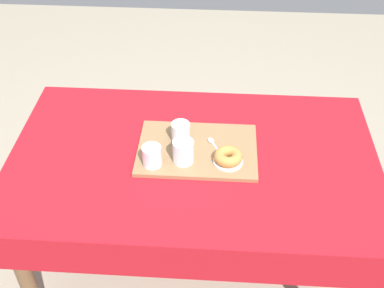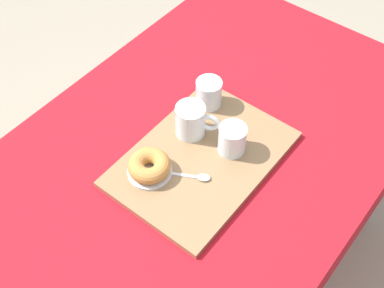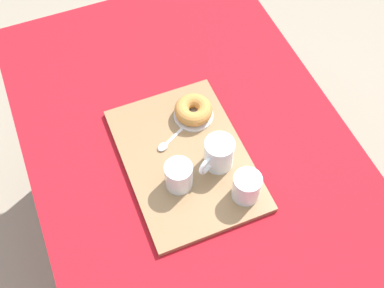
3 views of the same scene
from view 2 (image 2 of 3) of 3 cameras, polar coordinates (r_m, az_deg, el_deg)
The scene contains 9 objects.
ground_plane at distance 2.05m, azimuth 0.29°, elevation -14.43°, with size 6.00×6.00×0.00m, color gray.
dining_table at distance 1.47m, azimuth 0.39°, elevation -3.41°, with size 1.44×0.89×0.78m.
serving_tray at distance 1.36m, azimuth 1.08°, elevation -1.62°, with size 0.47×0.33×0.02m, color olive.
tea_mug_left at distance 1.37m, azimuth -0.09°, elevation 2.52°, with size 0.08×0.12×0.09m.
water_glass_near at distance 1.45m, azimuth 1.85°, elevation 5.47°, with size 0.07×0.07×0.08m.
water_glass_far at distance 1.34m, azimuth 4.43°, elevation 0.43°, with size 0.07×0.07×0.08m.
donut_plate_left at distance 1.32m, azimuth -4.65°, elevation -3.02°, with size 0.12×0.12×0.01m, color silver.
sugar_donut_left at distance 1.30m, azimuth -4.71°, elevation -2.38°, with size 0.11×0.11×0.04m, color #BC7F3D.
teaspoon_near at distance 1.31m, azimuth 0.68°, elevation -3.63°, with size 0.07×0.12×0.01m.
Camera 2 is at (-0.68, -0.52, 1.86)m, focal length 48.60 mm.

